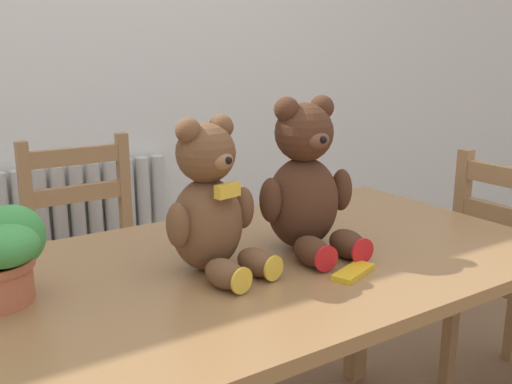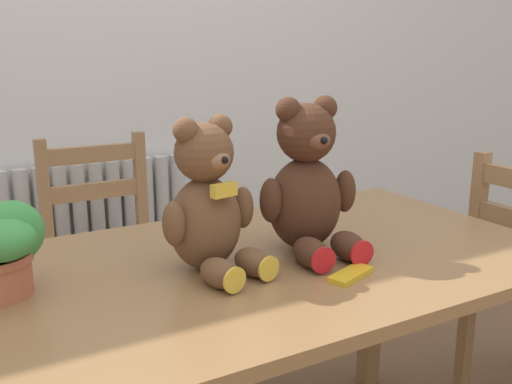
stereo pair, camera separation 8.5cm
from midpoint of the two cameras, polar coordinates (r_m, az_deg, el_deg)
wall_back at (r=2.48m, az=-18.70°, el=15.46°), size 8.00×0.04×2.60m
radiator at (r=2.55m, az=-17.96°, el=-6.53°), size 0.80×0.10×0.76m
dining_table at (r=1.38m, az=-1.87°, el=-10.49°), size 1.47×0.81×0.73m
wooden_chair_behind at (r=2.11m, az=-16.88°, el=-7.67°), size 0.39×0.44×0.91m
teddy_bear_left at (r=1.25m, az=-6.54°, el=-1.45°), size 0.24×0.26×0.34m
teddy_bear_right at (r=1.38m, az=3.25°, el=0.67°), size 0.26×0.27×0.37m
chocolate_bar at (r=1.27m, az=7.81°, el=-7.95°), size 0.13×0.08×0.01m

